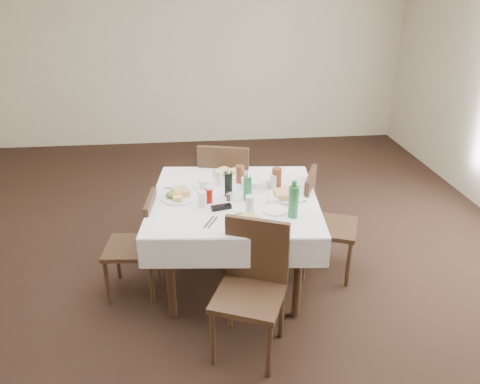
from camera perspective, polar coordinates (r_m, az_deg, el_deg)
The scene contains 33 objects.
ground_plane at distance 4.08m, azimuth -3.67°, elevation -9.52°, with size 7.00×7.00×0.00m, color black.
room_shell at distance 3.42m, azimuth -4.46°, elevation 14.88°, with size 6.04×7.04×2.80m.
dining_table at distance 3.62m, azimuth -0.72°, elevation -1.80°, with size 1.38×1.38×0.76m.
chair_north at distance 4.31m, azimuth -1.78°, elevation 0.83°, with size 0.55×0.55×0.96m.
chair_south at distance 3.08m, azimuth 1.53°, elevation -10.59°, with size 0.56×0.56×0.90m.
chair_east at distance 3.89m, azimuth 9.81°, elevation -3.04°, with size 0.55×0.55×0.88m.
chair_west at distance 3.67m, azimuth -11.97°, elevation -5.68°, with size 0.43×0.43×0.82m.
meal_north at distance 3.96m, azimuth -1.63°, elevation 2.33°, with size 0.24×0.24×0.05m.
meal_south at distance 3.20m, azimuth 0.29°, elevation -3.42°, with size 0.24×0.24×0.05m.
meal_east at distance 3.58m, azimuth 5.65°, elevation -0.28°, with size 0.28×0.28×0.06m.
meal_west at distance 3.58m, azimuth -7.58°, elevation -0.41°, with size 0.26×0.26×0.06m.
side_plate_a at distance 3.77m, azimuth -4.69°, elevation 0.77°, with size 0.16×0.16×0.01m.
side_plate_b at distance 3.37m, azimuth 4.28°, elevation -2.23°, with size 0.18×0.18×0.01m.
water_n at distance 3.77m, azimuth -2.63°, elevation 1.72°, with size 0.06×0.06×0.12m.
water_s at distance 3.32m, azimuth 1.28°, elevation -1.52°, with size 0.07×0.07×0.13m.
water_e at distance 3.71m, azimuth 4.15°, elevation 1.31°, with size 0.06×0.06×0.12m.
water_w at distance 3.42m, azimuth -4.61°, elevation -0.88°, with size 0.06×0.06×0.12m.
iced_tea_a at distance 3.81m, azimuth 0.01°, elevation 2.20°, with size 0.07×0.07×0.14m.
iced_tea_b at distance 3.72m, azimuth 4.49°, elevation 1.71°, with size 0.08×0.08×0.16m.
bread_basket at distance 3.72m, azimuth 1.78°, elevation 1.07°, with size 0.24×0.24×0.08m.
oil_cruet_dark at distance 3.56m, azimuth -1.45°, elevation 1.11°, with size 0.06×0.06×0.24m.
oil_cruet_green at distance 3.49m, azimuth 0.89°, elevation 0.61°, with size 0.06×0.06×0.24m.
ketchup_bottle at distance 3.47m, azimuth -3.85°, elevation -0.39°, with size 0.06×0.06×0.13m.
salt_shaker at distance 3.52m, azimuth -1.24°, elevation -0.43°, with size 0.03×0.03×0.07m.
pepper_shaker at distance 3.50m, azimuth -1.44°, elevation -0.59°, with size 0.03×0.03×0.07m.
coffee_mug at distance 3.67m, azimuth -4.33°, elevation 0.73°, with size 0.13×0.13×0.10m.
sunglasses at distance 3.39m, azimuth -2.30°, elevation -1.87°, with size 0.16×0.08×0.03m.
green_bottle at distance 3.26m, azimuth 6.54°, elevation -1.13°, with size 0.07×0.07×0.27m.
sugar_caddy at distance 3.47m, azimuth 4.05°, elevation -1.09°, with size 0.09×0.07×0.04m.
cutlery_n at distance 4.01m, azimuth 0.68°, elevation 2.37°, with size 0.08×0.19×0.01m.
cutlery_s at distance 3.21m, azimuth -3.56°, elevation -3.73°, with size 0.11×0.18×0.01m.
cutlery_e at distance 3.49m, azimuth 6.58°, elevation -1.37°, with size 0.20×0.12×0.01m.
cutlery_w at distance 3.74m, azimuth -8.05°, elevation 0.37°, with size 0.16×0.09×0.01m.
Camera 1 is at (-0.11, -3.37, 2.29)m, focal length 35.00 mm.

